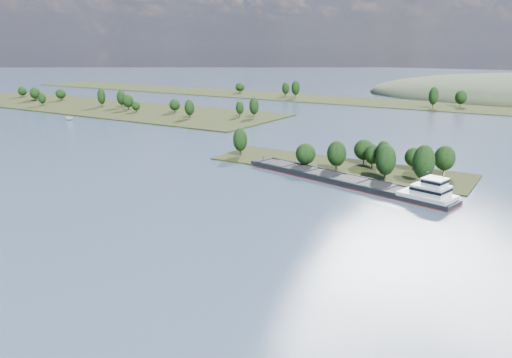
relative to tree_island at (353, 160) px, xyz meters
The scene contains 6 objects.
ground 59.34m from the tree_island, 96.71° to the right, with size 1800.00×1800.00×0.00m, color #35465C.
tree_island is the anchor object (origin of this frame).
left_bank 249.72m from the tree_island, 160.99° to the left, with size 300.00×80.00×15.69m.
back_shoreline 220.99m from the tree_island, 90.27° to the left, with size 900.00×60.00×16.71m.
cargo_barge 21.71m from the tree_island, 66.18° to the right, with size 80.47×27.52×10.87m.
motorboat 199.51m from the tree_island, behind, with size 2.40×6.37×2.46m, color silver.
Camera 1 is at (72.52, 3.94, 46.41)m, focal length 35.00 mm.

